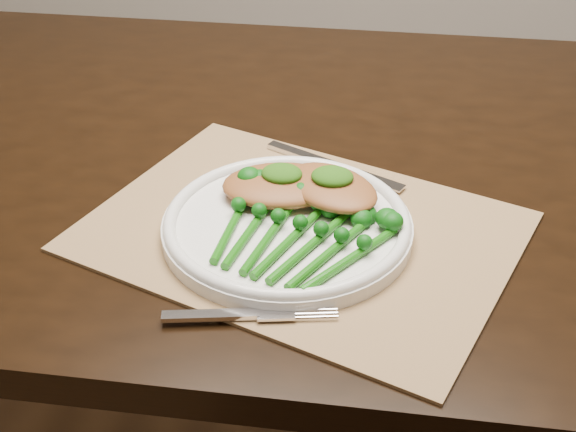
% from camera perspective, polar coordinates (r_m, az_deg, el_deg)
% --- Properties ---
extents(dining_table, '(1.63, 0.96, 0.75)m').
position_cam_1_polar(dining_table, '(1.31, 2.06, -9.73)').
color(dining_table, black).
rests_on(dining_table, ground).
extents(placemat, '(0.55, 0.48, 0.00)m').
position_cam_1_polar(placemat, '(0.92, 0.89, -1.11)').
color(placemat, '#93724B').
rests_on(placemat, dining_table).
extents(dinner_plate, '(0.28, 0.28, 0.03)m').
position_cam_1_polar(dinner_plate, '(0.90, -0.06, -0.60)').
color(dinner_plate, white).
rests_on(dinner_plate, placemat).
extents(knife, '(0.19, 0.10, 0.01)m').
position_cam_1_polar(knife, '(1.04, 2.35, 3.91)').
color(knife, silver).
rests_on(knife, placemat).
extents(fork, '(0.17, 0.06, 0.01)m').
position_cam_1_polar(fork, '(0.80, -1.89, -6.96)').
color(fork, silver).
rests_on(fork, placemat).
extents(chicken_fillet_left, '(0.16, 0.12, 0.03)m').
position_cam_1_polar(chicken_fillet_left, '(0.94, -0.48, 2.20)').
color(chicken_fillet_left, '#93572A').
rests_on(chicken_fillet_left, dinner_plate).
extents(chicken_fillet_right, '(0.15, 0.14, 0.02)m').
position_cam_1_polar(chicken_fillet_right, '(0.93, 3.08, 2.05)').
color(chicken_fillet_right, '#93572A').
rests_on(chicken_fillet_right, dinner_plate).
extents(pesto_dollop_left, '(0.05, 0.04, 0.02)m').
position_cam_1_polar(pesto_dollop_left, '(0.93, -0.45, 3.03)').
color(pesto_dollop_left, '#184309').
rests_on(pesto_dollop_left, chicken_fillet_left).
extents(pesto_dollop_right, '(0.05, 0.04, 0.02)m').
position_cam_1_polar(pesto_dollop_right, '(0.92, 3.17, 2.81)').
color(pesto_dollop_right, '#184309').
rests_on(pesto_dollop_right, chicken_fillet_right).
extents(broccolini_bundle, '(0.22, 0.23, 0.04)m').
position_cam_1_polar(broccolini_bundle, '(0.86, 0.13, -1.73)').
color(broccolini_bundle, '#13580B').
rests_on(broccolini_bundle, dinner_plate).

